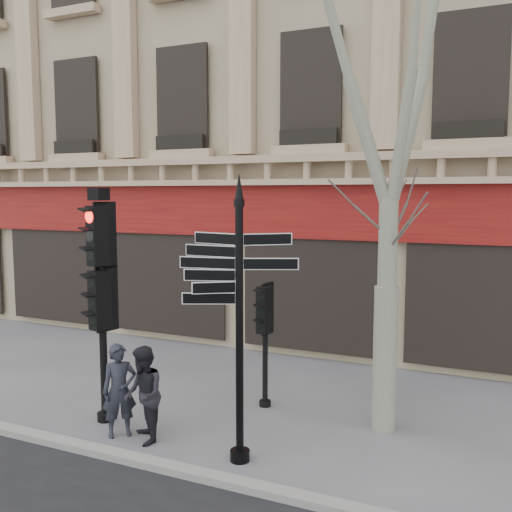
# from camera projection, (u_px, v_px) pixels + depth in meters

# --- Properties ---
(ground) EXTENTS (80.00, 80.00, 0.00)m
(ground) POSITION_uv_depth(u_px,v_px,m) (212.00, 434.00, 9.57)
(ground) COLOR #56565A
(ground) RESTS_ON ground
(kerb) EXTENTS (80.00, 0.25, 0.12)m
(kerb) POSITION_uv_depth(u_px,v_px,m) (165.00, 467.00, 8.30)
(kerb) COLOR gray
(kerb) RESTS_ON ground
(building) EXTENTS (28.00, 15.52, 18.00)m
(building) POSITION_uv_depth(u_px,v_px,m) (383.00, 51.00, 19.89)
(building) COLOR tan
(building) RESTS_ON ground
(fingerpost) EXTENTS (2.20, 2.20, 4.33)m
(fingerpost) POSITION_uv_depth(u_px,v_px,m) (239.00, 271.00, 8.31)
(fingerpost) COLOR black
(fingerpost) RESTS_ON ground
(traffic_signal_main) EXTENTS (0.52, 0.42, 4.13)m
(traffic_signal_main) POSITION_uv_depth(u_px,v_px,m) (101.00, 276.00, 9.87)
(traffic_signal_main) COLOR black
(traffic_signal_main) RESTS_ON ground
(traffic_signal_secondary) EXTENTS (0.42, 0.32, 2.32)m
(traffic_signal_secondary) POSITION_uv_depth(u_px,v_px,m) (265.00, 323.00, 10.67)
(traffic_signal_secondary) COLOR black
(traffic_signal_secondary) RESTS_ON ground
(plane_tree) EXTENTS (3.61, 3.61, 9.58)m
(plane_tree) POSITION_uv_depth(u_px,v_px,m) (393.00, 23.00, 9.06)
(plane_tree) COLOR gray
(plane_tree) RESTS_ON ground
(pedestrian_a) EXTENTS (0.67, 0.67, 1.56)m
(pedestrian_a) POSITION_uv_depth(u_px,v_px,m) (120.00, 390.00, 9.44)
(pedestrian_a) COLOR #20222B
(pedestrian_a) RESTS_ON ground
(pedestrian_b) EXTENTS (0.96, 0.97, 1.58)m
(pedestrian_b) POSITION_uv_depth(u_px,v_px,m) (143.00, 395.00, 9.20)
(pedestrian_b) COLOR black
(pedestrian_b) RESTS_ON ground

